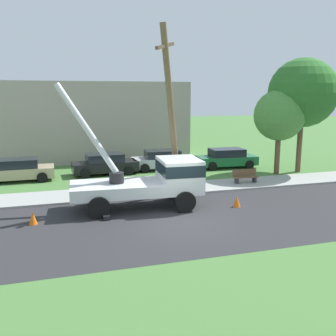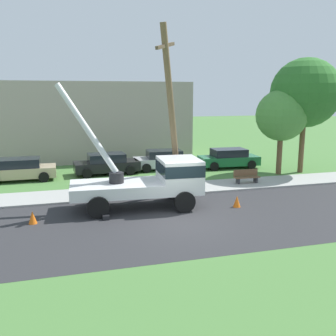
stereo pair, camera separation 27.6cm
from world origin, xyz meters
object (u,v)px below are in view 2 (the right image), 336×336
Objects in this scene: parked_sedan_green at (229,158)px; roadside_tree_far at (305,93)px; parked_sedan_tan at (20,169)px; roadside_tree_near at (282,116)px; utility_truck at (153,179)px; traffic_cone_curbside at (175,193)px; park_bench at (246,177)px; leaning_utility_pole at (171,112)px; parked_sedan_silver at (164,160)px; traffic_cone_ahead at (237,201)px; traffic_cone_behind at (33,217)px; parked_sedan_black at (107,164)px.

roadside_tree_far reaches higher than parked_sedan_green.
roadside_tree_near reaches higher than parked_sedan_tan.
utility_truck is 2.25m from traffic_cone_curbside.
parked_sedan_tan is 2.76× the size of park_bench.
leaning_utility_pole reaches higher than park_bench.
parked_sedan_silver reaches higher than traffic_cone_curbside.
traffic_cone_behind is at bearing 179.17° from traffic_cone_ahead.
parked_sedan_black is (-2.76, 7.12, 0.43)m from traffic_cone_curbside.
parked_sedan_tan is (-1.30, 8.92, 0.43)m from traffic_cone_behind.
park_bench is (7.87, -5.37, -0.25)m from parked_sedan_black.
traffic_cone_behind is at bearing -114.34° from parked_sedan_black.
leaning_utility_pole is 2.01× the size of parked_sedan_tan.
parked_sedan_black is 0.57× the size of roadside_tree_far.
traffic_cone_behind is at bearing -161.80° from traffic_cone_curbside.
parked_sedan_tan is 5.59m from parked_sedan_black.
parked_sedan_silver is at bearing 172.07° from parked_sedan_green.
park_bench is 5.45m from roadside_tree_near.
traffic_cone_behind is (-6.89, -2.49, -4.27)m from leaning_utility_pole.
parked_sedan_tan is at bearing 170.89° from roadside_tree_near.
roadside_tree_near is at bearing 26.98° from utility_truck.
parked_sedan_tan is at bearing -174.74° from parked_sedan_black.
roadside_tree_far is at bearing -21.86° from parked_sedan_silver.
roadside_tree_near reaches higher than traffic_cone_behind.
parked_sedan_tan is (-6.85, 7.88, -0.70)m from utility_truck.
utility_truck reaches higher than roadside_tree_near.
utility_truck is at bearing -139.14° from traffic_cone_curbside.
park_bench is (12.14, 4.06, 0.18)m from traffic_cone_behind.
parked_sedan_silver is at bearing 79.02° from traffic_cone_curbside.
parked_sedan_tan is 0.98× the size of parked_sedan_black.
parked_sedan_black is at bearing -173.46° from parked_sedan_silver.
traffic_cone_behind is 0.12× the size of parked_sedan_silver.
traffic_cone_ahead is at bearing -45.03° from traffic_cone_curbside.
leaning_utility_pole is 8.52m from parked_sedan_silver.
parked_sedan_green is at bearing 144.81° from roadside_tree_far.
parked_sedan_silver is at bearing 95.51° from traffic_cone_ahead.
roadside_tree_far is (1.80, 0.12, 1.49)m from roadside_tree_near.
park_bench reaches higher than traffic_cone_ahead.
utility_truck is at bearing -48.99° from parked_sedan_tan.
leaning_utility_pole is (1.34, 1.45, 3.15)m from utility_truck.
roadside_tree_far is at bearing 20.93° from traffic_cone_curbside.
park_bench is at bearing 18.89° from traffic_cone_curbside.
utility_truck is 10.47m from parked_sedan_tan.
parked_sedan_silver is (8.50, 9.92, 0.43)m from traffic_cone_behind.
parked_sedan_silver is at bearing 77.76° from leaning_utility_pole.
leaning_utility_pole reaches higher than traffic_cone_curbside.
park_bench is at bearing -148.96° from roadside_tree_near.
parked_sedan_silver reaches higher than traffic_cone_ahead.
utility_truck is 1.50× the size of parked_sedan_green.
parked_sedan_tan reaches higher than traffic_cone_curbside.
leaning_utility_pole is 4.28m from traffic_cone_curbside.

